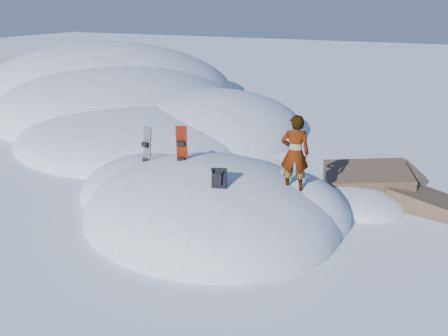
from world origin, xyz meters
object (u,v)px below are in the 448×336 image
at_px(snowboard_dark, 147,154).
at_px(person, 295,153).
at_px(snowboard_red, 182,153).
at_px(backpack, 219,178).

height_order(snowboard_dark, person, person).
bearing_deg(snowboard_red, snowboard_dark, 146.79).
distance_m(snowboard_dark, person, 4.35).
height_order(snowboard_red, backpack, snowboard_red).
relative_size(snowboard_red, backpack, 2.87).
xyz_separation_m(snowboard_dark, backpack, (2.86, -1.24, 0.22)).
relative_size(backpack, person, 0.29).
bearing_deg(snowboard_red, person, -21.67).
distance_m(snowboard_red, snowboard_dark, 1.31).
bearing_deg(person, snowboard_dark, -14.66).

